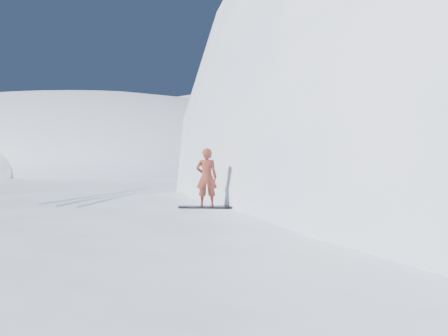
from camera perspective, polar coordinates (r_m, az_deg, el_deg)
name	(u,v)px	position (r m, az deg, el deg)	size (l,w,h in m)	color
ground	(20,308)	(14.43, -22.28, -14.59)	(400.00, 400.00, 0.00)	white
near_ridge	(128,285)	(15.67, -10.96, -13.00)	(36.00, 28.00, 4.80)	white
far_ridge_a	(50,163)	(106.02, -19.24, 0.51)	(120.00, 70.00, 28.00)	white
far_ridge_c	(288,159)	(128.85, 7.29, 1.06)	(140.00, 90.00, 36.00)	white
wind_bumps	(69,285)	(16.13, -17.35, -12.62)	(16.00, 14.40, 1.00)	white
snowboard	(207,207)	(14.64, -2.00, -4.43)	(1.66, 0.31, 0.03)	black
snowboarder	(207,177)	(14.55, -2.01, -1.06)	(0.62, 0.41, 1.70)	maroon
board_tracks	(110,195)	(18.15, -12.94, -3.04)	(2.10, 5.99, 0.04)	silver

